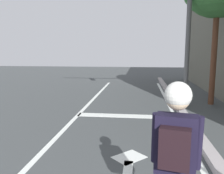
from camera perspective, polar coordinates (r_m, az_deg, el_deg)
lane_line_center at (r=5.25m, az=-15.39°, el=-13.78°), size 0.12×20.00×0.01m
lane_line_curbside at (r=5.02m, az=19.32°, el=-15.08°), size 0.12×20.00×0.01m
stop_bar at (r=7.33m, az=3.95°, el=-6.95°), size 3.13×0.40×0.01m
lane_arrow_head at (r=4.67m, az=4.15°, el=-16.44°), size 0.71×0.71×0.01m
curb_strip at (r=5.05m, az=22.22°, el=-14.25°), size 0.24×24.00×0.14m
skater at (r=2.29m, az=15.04°, el=-13.91°), size 0.45×0.61×1.64m
traffic_signal_mast at (r=8.67m, az=11.63°, el=17.41°), size 4.23×0.34×4.84m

